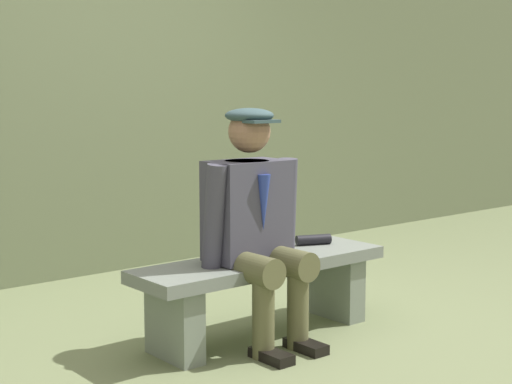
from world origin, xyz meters
TOP-DOWN VIEW (x-y plane):
  - ground_plane at (0.00, 0.00)m, footprint 30.00×30.00m
  - bench at (0.00, 0.00)m, footprint 1.45×0.41m
  - seated_man at (0.10, 0.06)m, footprint 0.58×0.57m
  - rolled_magazine at (-0.45, -0.08)m, footprint 0.21×0.13m
  - stadium_wall at (0.00, -1.94)m, footprint 12.00×0.24m

SIDE VIEW (x-z plane):
  - ground_plane at x=0.00m, z-range 0.00..0.00m
  - bench at x=0.00m, z-range 0.08..0.51m
  - rolled_magazine at x=-0.45m, z-range 0.42..0.48m
  - seated_man at x=0.10m, z-range 0.04..1.25m
  - stadium_wall at x=0.00m, z-range 0.00..2.50m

